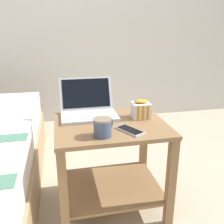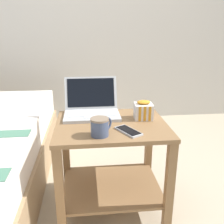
{
  "view_description": "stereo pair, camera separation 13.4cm",
  "coord_description": "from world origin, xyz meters",
  "px_view_note": "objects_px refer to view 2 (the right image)",
  "views": [
    {
      "loc": [
        -0.27,
        -1.28,
        1.06
      ],
      "look_at": [
        0.0,
        -0.04,
        0.63
      ],
      "focal_mm": 40.0,
      "sensor_mm": 36.0,
      "label": 1
    },
    {
      "loc": [
        -0.13,
        -1.3,
        1.06
      ],
      "look_at": [
        0.0,
        -0.04,
        0.63
      ],
      "focal_mm": 40.0,
      "sensor_mm": 36.0,
      "label": 2
    }
  ],
  "objects_px": {
    "mug_front_left": "(100,126)",
    "cell_phone": "(128,131)",
    "snack_bag": "(143,110)",
    "laptop": "(92,108)"
  },
  "relations": [
    {
      "from": "mug_front_left",
      "to": "cell_phone",
      "type": "distance_m",
      "value": 0.16
    },
    {
      "from": "laptop",
      "to": "snack_bag",
      "type": "bearing_deg",
      "value": -19.22
    },
    {
      "from": "laptop",
      "to": "cell_phone",
      "type": "distance_m",
      "value": 0.35
    },
    {
      "from": "snack_bag",
      "to": "cell_phone",
      "type": "xyz_separation_m",
      "value": [
        -0.12,
        -0.19,
        -0.05
      ]
    },
    {
      "from": "mug_front_left",
      "to": "snack_bag",
      "type": "height_order",
      "value": "snack_bag"
    },
    {
      "from": "laptop",
      "to": "snack_bag",
      "type": "xyz_separation_m",
      "value": [
        0.3,
        -0.1,
        0.01
      ]
    },
    {
      "from": "laptop",
      "to": "cell_phone",
      "type": "relative_size",
      "value": 1.94
    },
    {
      "from": "snack_bag",
      "to": "mug_front_left",
      "type": "bearing_deg",
      "value": -140.77
    },
    {
      "from": "mug_front_left",
      "to": "snack_bag",
      "type": "distance_m",
      "value": 0.34
    },
    {
      "from": "mug_front_left",
      "to": "cell_phone",
      "type": "xyz_separation_m",
      "value": [
        0.15,
        0.03,
        -0.05
      ]
    }
  ]
}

